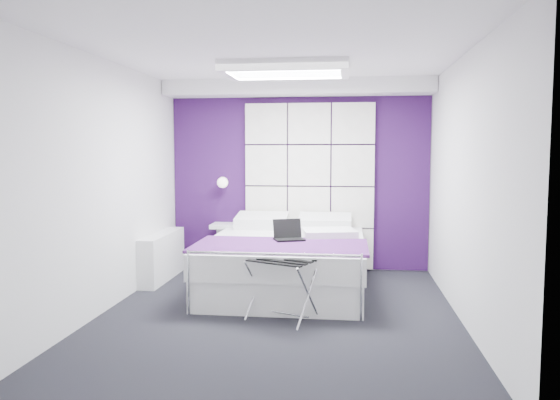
% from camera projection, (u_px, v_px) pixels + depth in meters
% --- Properties ---
extents(floor, '(4.40, 4.40, 0.00)m').
position_uv_depth(floor, '(279.00, 314.00, 5.58)').
color(floor, black).
rests_on(floor, ground).
extents(ceiling, '(4.40, 4.40, 0.00)m').
position_uv_depth(ceiling, '(279.00, 55.00, 5.34)').
color(ceiling, white).
rests_on(ceiling, wall_back).
extents(wall_back, '(3.60, 0.00, 3.60)m').
position_uv_depth(wall_back, '(299.00, 177.00, 7.63)').
color(wall_back, silver).
rests_on(wall_back, floor).
extents(wall_left, '(0.00, 4.40, 4.40)m').
position_uv_depth(wall_left, '(108.00, 185.00, 5.68)').
color(wall_left, silver).
rests_on(wall_left, floor).
extents(wall_right, '(0.00, 4.40, 4.40)m').
position_uv_depth(wall_right, '(465.00, 188.00, 5.23)').
color(wall_right, silver).
rests_on(wall_right, floor).
extents(accent_wall, '(3.58, 0.02, 2.58)m').
position_uv_depth(accent_wall, '(299.00, 177.00, 7.62)').
color(accent_wall, '#300F43').
rests_on(accent_wall, wall_back).
extents(soffit, '(3.58, 0.50, 0.20)m').
position_uv_depth(soffit, '(297.00, 88.00, 7.28)').
color(soffit, white).
rests_on(soffit, wall_back).
extents(headboard, '(1.80, 0.08, 2.30)m').
position_uv_depth(headboard, '(309.00, 186.00, 7.57)').
color(headboard, silver).
rests_on(headboard, wall_back).
extents(skylight, '(1.36, 0.86, 0.12)m').
position_uv_depth(skylight, '(286.00, 69.00, 5.94)').
color(skylight, white).
rests_on(skylight, ceiling).
extents(wall_lamp, '(0.15, 0.15, 0.15)m').
position_uv_depth(wall_lamp, '(223.00, 182.00, 7.63)').
color(wall_lamp, white).
rests_on(wall_lamp, wall_back).
extents(radiator, '(0.22, 1.20, 0.60)m').
position_uv_depth(radiator, '(162.00, 256.00, 7.04)').
color(radiator, white).
rests_on(radiator, floor).
extents(bed, '(1.89, 2.29, 0.79)m').
position_uv_depth(bed, '(286.00, 261.00, 6.54)').
color(bed, white).
rests_on(bed, floor).
extents(nightstand, '(0.50, 0.39, 0.06)m').
position_uv_depth(nightstand, '(230.00, 226.00, 7.63)').
color(nightstand, white).
rests_on(nightstand, wall_back).
extents(luggage_rack, '(0.61, 0.45, 0.60)m').
position_uv_depth(luggage_rack, '(282.00, 289.00, 5.37)').
color(luggage_rack, silver).
rests_on(luggage_rack, floor).
extents(laptop, '(0.33, 0.23, 0.24)m').
position_uv_depth(laptop, '(290.00, 235.00, 6.23)').
color(laptop, black).
rests_on(laptop, bed).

